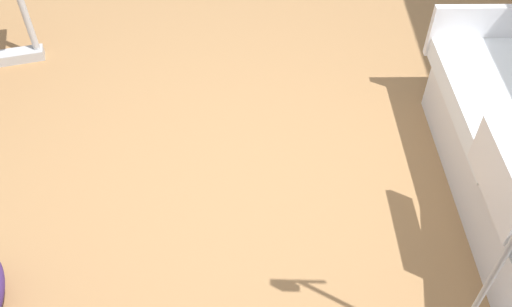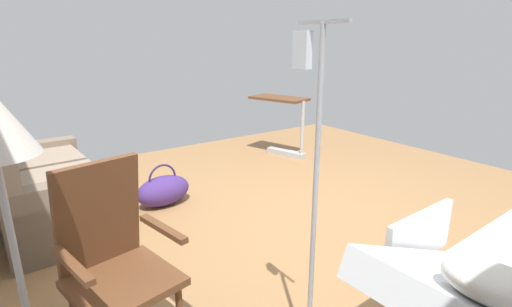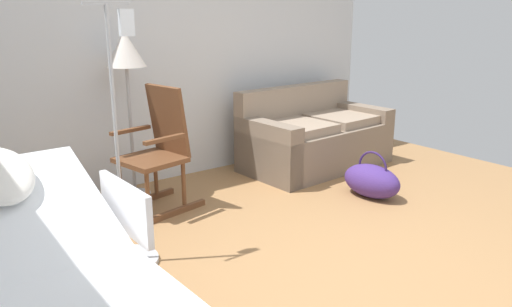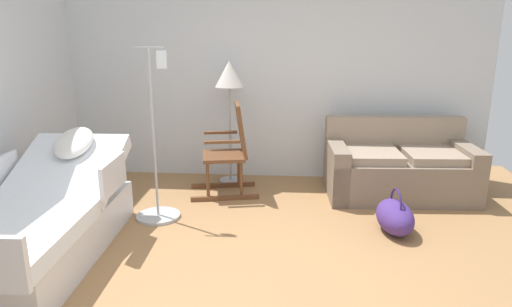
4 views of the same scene
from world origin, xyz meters
The scene contains 1 object.
ground_plane centered at (0.00, 0.00, 0.00)m, with size 6.30×6.30×0.00m, color #9E7247.
Camera 1 is at (-0.19, 2.18, 2.53)m, focal length 38.35 mm.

